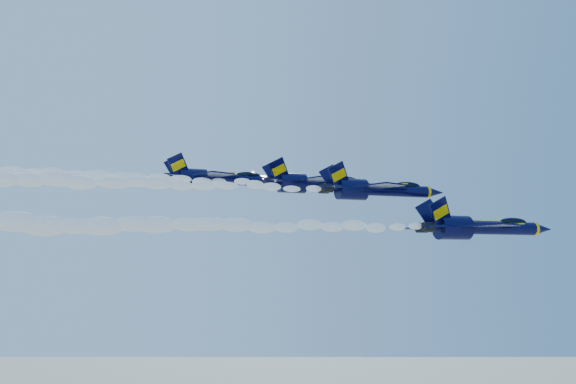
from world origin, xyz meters
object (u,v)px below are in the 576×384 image
object	(u,v)px
jet_lead	(480,227)
jet_second	(376,189)
jet_third	(316,183)
jet_fourth	(217,179)

from	to	relation	value
jet_lead	jet_second	size ratio (longest dim) A/B	1.10
jet_lead	jet_third	bearing A→B (deg)	130.09
jet_second	jet_third	xyz separation A→B (m)	(-4.00, 11.14, 1.96)
jet_second	jet_third	distance (m)	12.00
jet_second	jet_third	size ratio (longest dim) A/B	0.97
jet_second	jet_third	bearing A→B (deg)	109.75
jet_second	jet_fourth	world-z (taller)	jet_fourth
jet_second	jet_third	world-z (taller)	jet_third
jet_third	jet_fourth	bearing A→B (deg)	156.67
jet_lead	jet_second	bearing A→B (deg)	149.00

